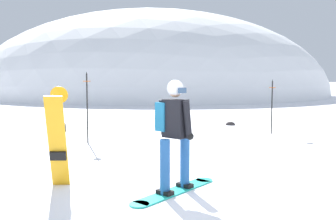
% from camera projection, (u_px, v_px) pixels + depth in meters
% --- Properties ---
extents(ground_plane, '(300.00, 300.00, 0.00)m').
position_uv_depth(ground_plane, '(174.00, 192.00, 5.61)').
color(ground_plane, white).
extents(ridge_peak_main, '(35.36, 31.82, 17.09)m').
position_uv_depth(ridge_peak_main, '(153.00, 95.00, 38.70)').
color(ridge_peak_main, white).
rests_on(ridge_peak_main, ground).
extents(snowboarder_main, '(1.33, 1.43, 1.71)m').
position_uv_depth(snowboarder_main, '(174.00, 132.00, 5.54)').
color(snowboarder_main, '#23B7A3').
rests_on(snowboarder_main, ground).
extents(spare_snowboard, '(0.28, 0.43, 1.62)m').
position_uv_depth(spare_snowboard, '(58.00, 137.00, 5.75)').
color(spare_snowboard, orange).
rests_on(spare_snowboard, ground).
extents(piste_marker_near, '(0.20, 0.20, 1.92)m').
position_uv_depth(piste_marker_near, '(87.00, 102.00, 9.69)').
color(piste_marker_near, black).
rests_on(piste_marker_near, ground).
extents(piste_marker_far, '(0.20, 0.20, 1.71)m').
position_uv_depth(piste_marker_far, '(272.00, 103.00, 11.37)').
color(piste_marker_far, black).
rests_on(piste_marker_far, ground).
extents(rock_dark, '(0.37, 0.31, 0.26)m').
position_uv_depth(rock_dark, '(230.00, 125.00, 13.56)').
color(rock_dark, '#383333').
rests_on(rock_dark, ground).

